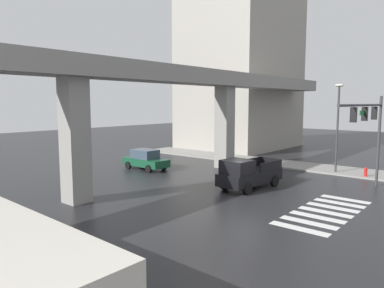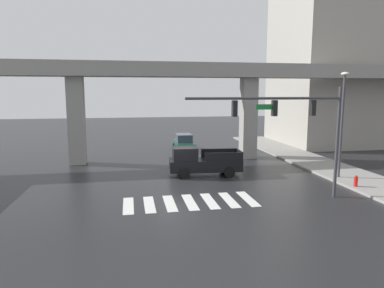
{
  "view_description": "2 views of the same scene",
  "coord_description": "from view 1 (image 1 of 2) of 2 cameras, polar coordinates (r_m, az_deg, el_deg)",
  "views": [
    {
      "loc": [
        -18.58,
        -11.52,
        5.72
      ],
      "look_at": [
        -0.9,
        3.44,
        3.07
      ],
      "focal_mm": 33.55,
      "sensor_mm": 36.0,
      "label": 1
    },
    {
      "loc": [
        -3.14,
        -22.79,
        5.91
      ],
      "look_at": [
        1.18,
        0.85,
        2.3
      ],
      "focal_mm": 32.25,
      "sensor_mm": 36.0,
      "label": 2
    }
  ],
  "objects": [
    {
      "name": "ground_plane",
      "position": [
        22.6,
        8.25,
        -8.21
      ],
      "size": [
        120.0,
        120.0,
        0.0
      ],
      "primitive_type": "plane",
      "color": "#232326"
    },
    {
      "name": "crosswalk_stripes",
      "position": [
        20.49,
        20.43,
        -10.09
      ],
      "size": [
        7.15,
        2.8,
        0.01
      ],
      "color": "silver",
      "rests_on": "ground"
    },
    {
      "name": "elevated_overpass",
      "position": [
        26.05,
        -4.23,
        9.73
      ],
      "size": [
        49.95,
        2.42,
        8.39
      ],
      "color": "gray",
      "rests_on": "ground"
    },
    {
      "name": "sidewalk_east",
      "position": [
        34.03,
        16.28,
        -3.29
      ],
      "size": [
        4.0,
        36.0,
        0.15
      ],
      "primitive_type": "cube",
      "color": "gray",
      "rests_on": "ground"
    },
    {
      "name": "pickup_truck",
      "position": [
        24.36,
        8.84,
        -4.76
      ],
      "size": [
        5.23,
        2.37,
        2.08
      ],
      "color": "black",
      "rests_on": "ground"
    },
    {
      "name": "sedan_dark_green",
      "position": [
        31.39,
        -7.39,
        -2.45
      ],
      "size": [
        2.04,
        4.34,
        1.72
      ],
      "color": "#14472D",
      "rests_on": "ground"
    },
    {
      "name": "traffic_signal_mast",
      "position": [
        24.93,
        26.36,
        3.16
      ],
      "size": [
        8.69,
        0.32,
        6.2
      ],
      "color": "#38383D",
      "rests_on": "ground"
    },
    {
      "name": "street_lamp_near_corner",
      "position": [
        31.08,
        22.17,
        3.9
      ],
      "size": [
        0.44,
        0.7,
        7.24
      ],
      "color": "#38383D",
      "rests_on": "ground"
    },
    {
      "name": "fire_hydrant",
      "position": [
        30.47,
        25.88,
        -4.13
      ],
      "size": [
        0.24,
        0.24,
        0.85
      ],
      "color": "red",
      "rests_on": "ground"
    }
  ]
}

